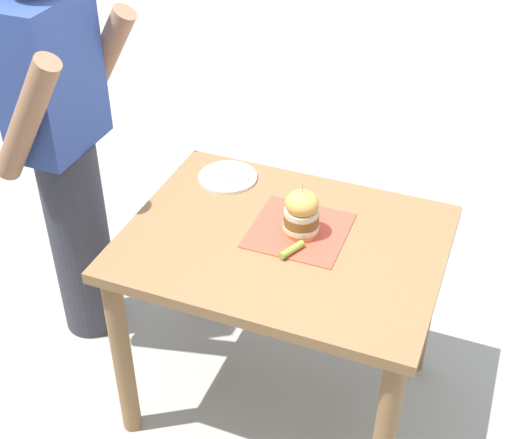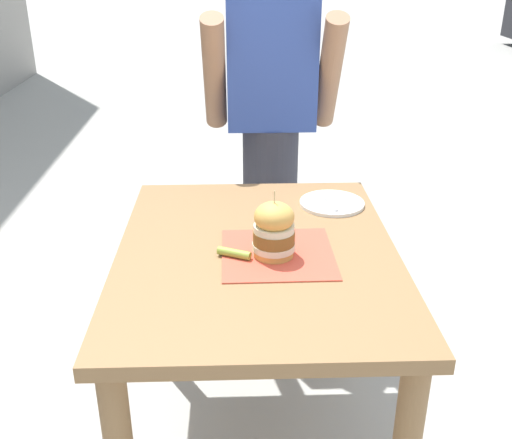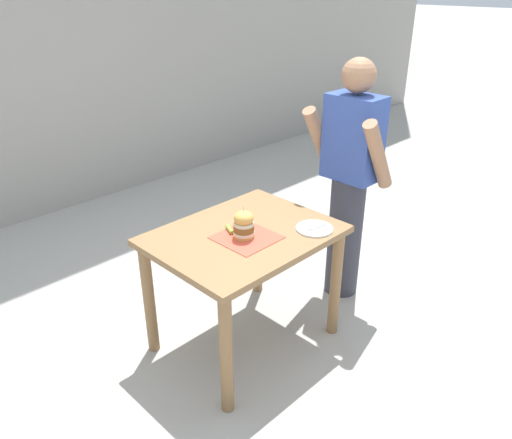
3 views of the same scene
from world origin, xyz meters
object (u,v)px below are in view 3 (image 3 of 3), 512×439
at_px(patio_table, 244,253).
at_px(diner_across_table, 349,180).
at_px(side_plate_with_forks, 314,229).
at_px(parked_car_mid_block, 296,41).
at_px(sandwich, 244,225).
at_px(pickle_spear, 229,229).

bearing_deg(patio_table, diner_across_table, 84.28).
bearing_deg(side_plate_with_forks, diner_across_table, 106.72).
relative_size(patio_table, side_plate_with_forks, 4.80).
relative_size(patio_table, parked_car_mid_block, 0.24).
bearing_deg(sandwich, parked_car_mid_block, 129.06).
xyz_separation_m(sandwich, side_plate_with_forks, (0.22, 0.36, -0.08)).
xyz_separation_m(patio_table, diner_across_table, (0.09, 0.91, 0.24)).
xyz_separation_m(patio_table, sandwich, (0.05, -0.04, 0.22)).
bearing_deg(diner_across_table, parked_car_mid_block, 132.83).
relative_size(sandwich, parked_car_mid_block, 0.05).
distance_m(patio_table, parked_car_mid_block, 10.30).
distance_m(side_plate_with_forks, diner_across_table, 0.62).
distance_m(patio_table, side_plate_with_forks, 0.44).
xyz_separation_m(patio_table, pickle_spear, (-0.07, -0.05, 0.15)).
xyz_separation_m(patio_table, side_plate_with_forks, (0.27, 0.32, 0.14)).
height_order(pickle_spear, diner_across_table, diner_across_table).
bearing_deg(pickle_spear, sandwich, 4.18).
distance_m(sandwich, side_plate_with_forks, 0.43).
bearing_deg(sandwich, diner_across_table, 87.27).
distance_m(pickle_spear, parked_car_mid_block, 10.30).
bearing_deg(patio_table, pickle_spear, -142.27).
distance_m(patio_table, diner_across_table, 0.94).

